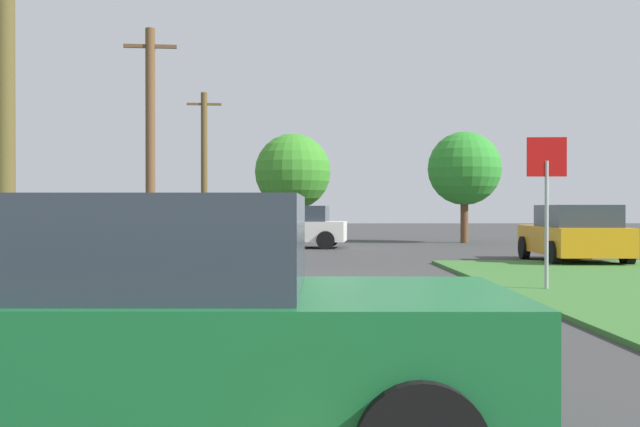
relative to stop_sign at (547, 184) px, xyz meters
name	(u,v)px	position (x,y,z in m)	size (l,w,h in m)	color
ground_plane	(298,286)	(-4.51, 1.35, -1.97)	(120.00, 120.00, 0.00)	#3A3A3A
lane_stripe_center	(293,375)	(-4.51, -6.65, -1.96)	(0.20, 14.00, 0.01)	yellow
stop_sign	(547,184)	(0.00, 0.00, 0.00)	(0.71, 0.09, 2.82)	#9EA0A8
parked_car_near_building	(58,238)	(-10.35, 4.97, -1.16)	(4.18, 2.14, 1.62)	navy
car_on_crossroad	(573,234)	(3.18, 7.44, -1.16)	(2.28, 4.51, 1.62)	orange
car_approaching_junction	(293,227)	(-4.77, 15.56, -1.16)	(4.38, 2.50, 1.62)	white
car_behind_on_main_road	(151,324)	(-5.38, -8.80, -1.16)	(4.43, 2.23, 1.62)	#196B33
utility_pole_near	(5,25)	(-9.29, -1.07, 2.57)	(1.80, 0.33, 8.86)	brown
utility_pole_mid	(150,138)	(-9.64, 12.58, 1.98)	(1.80, 0.33, 7.71)	brown
utility_pole_far	(204,163)	(-9.55, 26.23, 1.92)	(1.80, 0.34, 7.58)	brown
oak_tree_left	(464,169)	(2.71, 19.51, 1.30)	(3.22, 3.22, 4.89)	brown
pine_tree_center	(293,172)	(-4.86, 22.51, 1.29)	(3.61, 3.61, 5.07)	brown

